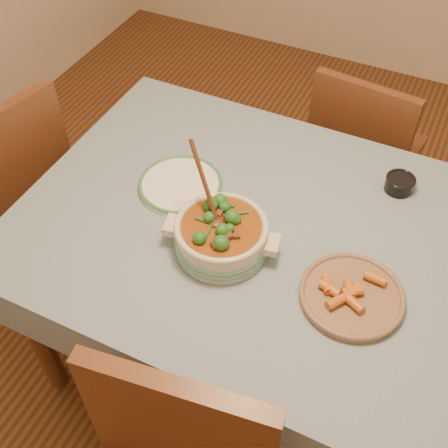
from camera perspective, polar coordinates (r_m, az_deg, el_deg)
name	(u,v)px	position (r m, az deg, el deg)	size (l,w,h in m)	color
floor	(276,362)	(2.30, 5.26, -13.83)	(4.50, 4.50, 0.00)	#462414
dining_table	(290,257)	(1.74, 6.75, -3.40)	(1.68, 1.08, 0.76)	brown
stew_casserole	(221,234)	(1.58, -0.28, -1.06)	(0.34, 0.30, 0.31)	beige
white_plate	(180,185)	(1.81, -4.44, 4.01)	(0.35, 0.35, 0.02)	white
condiment_bowl	(400,183)	(1.87, 17.43, 4.00)	(0.11, 0.11, 0.05)	black
fried_plate	(352,295)	(1.55, 12.87, -7.00)	(0.32, 0.32, 0.05)	#947052
chair_far	(361,150)	(2.42, 13.77, 7.31)	(0.45, 0.45, 0.87)	brown
chair_left	(10,185)	(2.30, -20.88, 3.71)	(0.51, 0.51, 0.93)	brown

